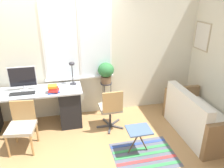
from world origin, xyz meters
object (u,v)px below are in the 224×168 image
(keyboard, at_px, (22,93))
(mouse, at_px, (40,92))
(plant_stand, at_px, (106,87))
(monitor, at_px, (23,78))
(couch_loveseat, at_px, (197,119))
(desk_chair_wooden, at_px, (22,125))
(folding_stool, at_px, (139,132))
(book_stack, at_px, (53,89))
(office_chair_swivel, at_px, (111,108))
(desk_lamp, at_px, (72,68))
(potted_plant, at_px, (106,71))

(keyboard, bearing_deg, mouse, -3.22)
(mouse, xyz_separation_m, plant_stand, (1.29, 0.32, -0.18))
(monitor, height_order, couch_loveseat, monitor)
(desk_chair_wooden, xyz_separation_m, folding_stool, (1.83, -0.56, -0.04))
(book_stack, relative_size, couch_loveseat, 0.15)
(monitor, distance_m, office_chair_swivel, 1.71)
(desk_lamp, xyz_separation_m, office_chair_swivel, (0.64, -0.53, -0.66))
(keyboard, relative_size, book_stack, 2.03)
(mouse, distance_m, desk_lamp, 0.74)
(folding_stool, bearing_deg, keyboard, 150.37)
(monitor, bearing_deg, desk_chair_wooden, -90.76)
(mouse, relative_size, folding_stool, 0.17)
(keyboard, bearing_deg, couch_loveseat, -14.23)
(monitor, xyz_separation_m, book_stack, (0.53, -0.25, -0.17))
(desk_lamp, xyz_separation_m, folding_stool, (0.93, -1.30, -0.70))
(book_stack, distance_m, desk_chair_wooden, 0.79)
(desk_chair_wooden, bearing_deg, desk_lamp, 46.69)
(keyboard, bearing_deg, plant_stand, 10.95)
(desk_lamp, bearing_deg, potted_plant, 4.84)
(monitor, xyz_separation_m, folding_stool, (1.83, -1.23, -0.61))
(book_stack, relative_size, potted_plant, 0.50)
(office_chair_swivel, xyz_separation_m, folding_stool, (0.28, -0.77, -0.04))
(monitor, bearing_deg, keyboard, -94.78)
(keyboard, bearing_deg, office_chair_swivel, -10.18)
(couch_loveseat, bearing_deg, plant_stand, 53.90)
(keyboard, relative_size, mouse, 5.84)
(monitor, relative_size, folding_stool, 1.06)
(desk_lamp, height_order, desk_chair_wooden, desk_lamp)
(plant_stand, bearing_deg, couch_loveseat, -36.10)
(office_chair_swivel, distance_m, potted_plant, 0.79)
(desk_lamp, relative_size, book_stack, 2.14)
(desk_chair_wooden, xyz_separation_m, office_chair_swivel, (1.55, 0.20, 0.00))
(plant_stand, bearing_deg, keyboard, -169.05)
(book_stack, height_order, potted_plant, potted_plant)
(couch_loveseat, height_order, plant_stand, couch_loveseat)
(monitor, xyz_separation_m, plant_stand, (1.57, 0.12, -0.40))
(desk_lamp, bearing_deg, office_chair_swivel, -39.44)
(monitor, height_order, mouse, monitor)
(folding_stool, bearing_deg, monitor, 146.02)
(monitor, distance_m, desk_chair_wooden, 0.88)
(desk_lamp, relative_size, potted_plant, 1.06)
(monitor, height_order, book_stack, monitor)
(desk_chair_wooden, relative_size, couch_loveseat, 0.55)
(desk_chair_wooden, bearing_deg, keyboard, 98.49)
(potted_plant, bearing_deg, mouse, -165.85)
(desk_chair_wooden, xyz_separation_m, couch_loveseat, (3.07, -0.30, -0.15))
(desk_lamp, bearing_deg, mouse, -156.45)
(mouse, xyz_separation_m, folding_stool, (1.54, -1.03, -0.39))
(monitor, bearing_deg, office_chair_swivel, -16.71)
(mouse, bearing_deg, monitor, 144.97)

